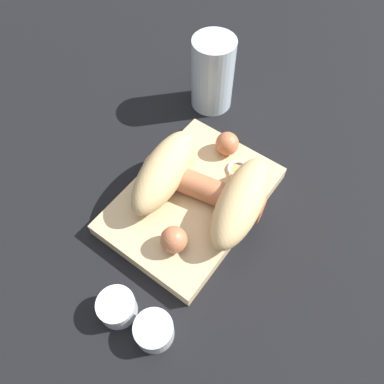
% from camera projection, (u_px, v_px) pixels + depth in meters
% --- Properties ---
extents(ground_plane, '(3.00, 3.00, 0.00)m').
position_uv_depth(ground_plane, '(192.00, 204.00, 0.52)').
color(ground_plane, black).
extents(food_tray, '(0.23, 0.16, 0.02)m').
position_uv_depth(food_tray, '(192.00, 200.00, 0.51)').
color(food_tray, tan).
rests_on(food_tray, ground_plane).
extents(bread_roll, '(0.17, 0.18, 0.06)m').
position_uv_depth(bread_roll, '(201.00, 186.00, 0.47)').
color(bread_roll, tan).
rests_on(bread_roll, food_tray).
extents(sausage, '(0.19, 0.17, 0.03)m').
position_uv_depth(sausage, '(203.00, 188.00, 0.48)').
color(sausage, '#B26642').
rests_on(sausage, food_tray).
extents(pickled_veggies, '(0.06, 0.05, 0.00)m').
position_uv_depth(pickled_veggies, '(239.00, 175.00, 0.51)').
color(pickled_veggies, '#F99E4C').
rests_on(pickled_veggies, food_tray).
extents(condiment_cup_near, '(0.04, 0.04, 0.03)m').
position_uv_depth(condiment_cup_near, '(117.00, 308.00, 0.43)').
color(condiment_cup_near, silver).
rests_on(condiment_cup_near, ground_plane).
extents(condiment_cup_far, '(0.04, 0.04, 0.03)m').
position_uv_depth(condiment_cup_far, '(154.00, 331.00, 0.41)').
color(condiment_cup_far, silver).
rests_on(condiment_cup_far, ground_plane).
extents(drink_glass, '(0.07, 0.07, 0.12)m').
position_uv_depth(drink_glass, '(213.00, 74.00, 0.57)').
color(drink_glass, silver).
rests_on(drink_glass, ground_plane).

